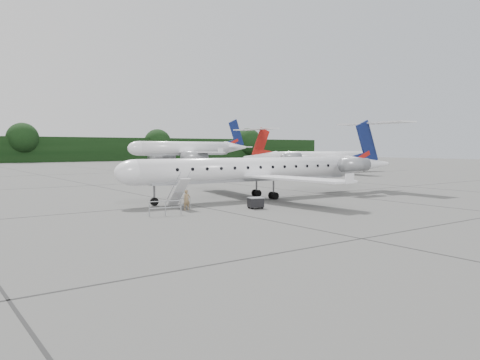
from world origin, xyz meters
TOP-DOWN VIEW (x-y plane):
  - ground at (0.00, 0.00)m, footprint 320.00×320.00m
  - main_regional_jet at (2.86, 7.98)m, footprint 30.15×22.55m
  - airstair at (-5.96, 6.19)m, footprint 1.00×2.52m
  - passenger at (-6.04, 4.81)m, footprint 0.55×0.37m
  - safety_railing at (-8.65, 3.11)m, footprint 2.17×0.55m
  - baggage_cart at (-1.38, 2.50)m, footprint 1.23×1.09m
  - bg_narrowbody at (34.71, 77.92)m, footprint 36.43×28.05m
  - bg_regional_right at (39.72, 34.45)m, footprint 30.65×22.71m

SIDE VIEW (x-z plane):
  - ground at x=0.00m, z-range 0.00..0.00m
  - baggage_cart at x=-1.38m, z-range 0.00..0.91m
  - safety_railing at x=-8.65m, z-range 0.00..1.00m
  - passenger at x=-6.04m, z-range 0.00..1.51m
  - airstair at x=-5.96m, z-range 0.00..2.33m
  - main_regional_jet at x=2.86m, z-range 0.00..7.42m
  - bg_regional_right at x=39.72m, z-range 0.00..7.80m
  - bg_narrowbody at x=34.71m, z-range 0.00..12.18m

